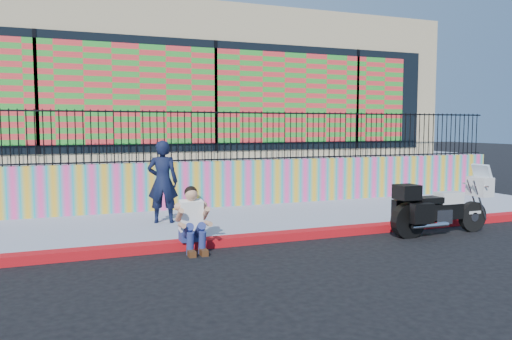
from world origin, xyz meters
name	(u,v)px	position (x,y,z in m)	size (l,w,h in m)	color
ground	(281,240)	(0.00, 0.00, 0.00)	(90.00, 90.00, 0.00)	black
red_curb	(281,236)	(0.00, 0.00, 0.07)	(16.00, 0.30, 0.15)	#A10B0F
sidewalk	(250,220)	(0.00, 1.65, 0.07)	(16.00, 3.00, 0.15)	#929AAF
mural_wall	(227,183)	(0.00, 3.25, 0.70)	(16.00, 0.20, 1.10)	#FF4396
metal_fence	(226,136)	(0.00, 3.25, 1.85)	(15.80, 0.04, 1.20)	black
elevated_platform	(181,169)	(0.00, 8.35, 0.62)	(16.00, 10.00, 1.25)	#929AAF
storefront_building	(181,91)	(0.00, 8.13, 3.25)	(14.00, 8.06, 4.00)	tan
police_motorcycle	(440,206)	(3.04, -0.66, 0.56)	(2.15, 0.71, 1.34)	black
police_officer	(163,182)	(-1.84, 1.71, 0.98)	(0.60, 0.40, 1.66)	black
seated_man	(193,225)	(-1.70, -0.24, 0.45)	(0.54, 0.71, 1.06)	navy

